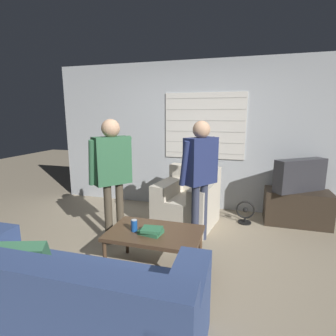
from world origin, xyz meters
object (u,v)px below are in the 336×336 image
soda_can (134,225)px  spare_remote (155,230)px  couch_blue (60,306)px  armchair_beige (188,202)px  person_left_standing (112,166)px  tv (300,175)px  book_stack (151,231)px  coffee_table (155,235)px  person_right_standing (200,167)px  floor_fan (245,213)px

soda_can → spare_remote: soda_can is taller
couch_blue → armchair_beige: (0.42, 2.38, 0.03)m
armchair_beige → person_left_standing: size_ratio=0.61×
tv → soda_can: tv is taller
book_stack → spare_remote: 0.08m
person_left_standing → book_stack: bearing=-88.5°
tv → spare_remote: (-1.67, -1.77, -0.30)m
coffee_table → tv: tv is taller
tv → person_left_standing: person_left_standing is taller
soda_can → couch_blue: bearing=-97.9°
book_stack → soda_can: size_ratio=2.00×
tv → soda_can: bearing=7.8°
couch_blue → person_right_standing: bearing=69.4°
person_right_standing → floor_fan: (0.60, 0.76, -0.84)m
coffee_table → person_right_standing: (0.33, 0.83, 0.59)m
soda_can → spare_remote: (0.21, 0.06, -0.05)m
coffee_table → floor_fan: coffee_table is taller
armchair_beige → person_right_standing: size_ratio=0.62×
couch_blue → spare_remote: (0.35, 1.07, 0.15)m
person_right_standing → soda_can: person_right_standing is taller
spare_remote → soda_can: bearing=-154.1°
coffee_table → person_left_standing: person_left_standing is taller
couch_blue → book_stack: (0.33, 0.99, 0.17)m
armchair_beige → tv: size_ratio=1.24×
book_stack → floor_fan: 1.93m
person_left_standing → person_right_standing: size_ratio=1.01×
couch_blue → person_left_standing: 1.75m
book_stack → armchair_beige: bearing=86.3°
tv → book_stack: size_ratio=3.14×
couch_blue → armchair_beige: armchair_beige is taller
armchair_beige → floor_fan: 0.91m
couch_blue → armchair_beige: 2.42m
person_left_standing → soda_can: bearing=-96.7°
armchair_beige → coffee_table: size_ratio=1.01×
tv → spare_remote: 2.46m
coffee_table → book_stack: bearing=-101.5°
coffee_table → spare_remote: 0.06m
coffee_table → person_right_standing: bearing=68.3°
person_right_standing → spare_remote: person_right_standing is taller
person_right_standing → spare_remote: bearing=-166.5°
coffee_table → person_left_standing: size_ratio=0.61×
person_right_standing → spare_remote: (-0.32, -0.82, -0.54)m
armchair_beige → spare_remote: 1.32m
book_stack → spare_remote: book_stack is taller
person_left_standing → floor_fan: (1.66, 1.09, -0.86)m
person_right_standing → floor_fan: 1.28m
person_left_standing → person_right_standing: (1.06, 0.33, -0.02)m
person_right_standing → floor_fan: person_right_standing is taller
tv → floor_fan: size_ratio=2.24×
person_right_standing → spare_remote: size_ratio=11.73×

